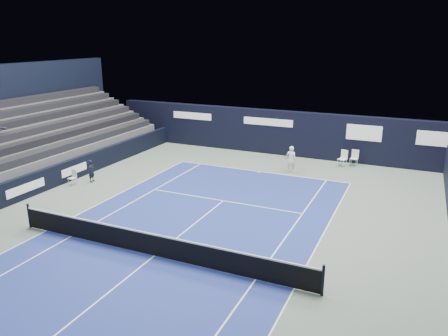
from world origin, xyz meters
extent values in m
plane|color=#57685C|center=(0.00, 2.00, 0.00)|extent=(48.00, 48.00, 0.00)
cube|color=navy|center=(0.00, 0.00, 0.00)|extent=(10.97, 23.77, 0.01)
cube|color=white|center=(4.44, 15.08, 0.50)|extent=(0.61, 0.60, 0.05)
cube|color=white|center=(4.52, 15.28, 0.79)|extent=(0.45, 0.21, 0.57)
cylinder|color=white|center=(4.70, 15.18, 0.25)|extent=(0.03, 0.03, 0.50)
cylinder|color=white|center=(4.33, 15.33, 0.25)|extent=(0.03, 0.03, 0.50)
cylinder|color=white|center=(4.56, 14.82, 0.25)|extent=(0.03, 0.03, 0.50)
cylinder|color=white|center=(4.18, 14.98, 0.25)|extent=(0.03, 0.03, 0.50)
cube|color=white|center=(4.53, 15.30, 0.88)|extent=(0.39, 0.23, 0.36)
cube|color=silver|center=(5.10, 15.59, 0.48)|extent=(0.51, 0.49, 0.04)
cube|color=silver|center=(5.13, 15.80, 0.77)|extent=(0.46, 0.09, 0.55)
cylinder|color=silver|center=(5.32, 15.75, 0.24)|extent=(0.03, 0.03, 0.48)
cylinder|color=silver|center=(4.93, 15.80, 0.24)|extent=(0.03, 0.03, 0.48)
cylinder|color=silver|center=(5.27, 15.38, 0.24)|extent=(0.03, 0.03, 0.48)
cylinder|color=silver|center=(4.88, 15.43, 0.24)|extent=(0.03, 0.03, 0.48)
cube|color=silver|center=(-8.76, 5.17, 0.40)|extent=(0.43, 0.41, 0.04)
cube|color=silver|center=(-8.74, 5.34, 0.64)|extent=(0.38, 0.08, 0.46)
cylinder|color=silver|center=(-8.58, 5.30, 0.20)|extent=(0.02, 0.02, 0.40)
cylinder|color=silver|center=(-8.91, 5.35, 0.20)|extent=(0.02, 0.02, 0.40)
cylinder|color=silver|center=(-8.62, 5.00, 0.20)|extent=(0.02, 0.02, 0.40)
cylinder|color=silver|center=(-8.95, 5.04, 0.20)|extent=(0.02, 0.02, 0.40)
imported|color=black|center=(-8.15, 6.09, 0.65)|extent=(0.38, 0.52, 1.30)
cube|color=white|center=(0.00, 11.88, 0.01)|extent=(10.97, 0.06, 0.00)
cube|color=white|center=(5.49, 0.00, 0.01)|extent=(0.06, 23.77, 0.00)
cube|color=white|center=(-5.49, 0.00, 0.01)|extent=(0.06, 23.77, 0.00)
cube|color=white|center=(4.12, 0.00, 0.01)|extent=(0.06, 23.77, 0.00)
cube|color=white|center=(-4.12, 0.00, 0.01)|extent=(0.06, 23.77, 0.00)
cube|color=white|center=(0.00, 6.40, 0.01)|extent=(8.23, 0.06, 0.00)
cube|color=white|center=(0.00, 0.00, 0.01)|extent=(0.06, 12.80, 0.00)
cube|color=white|center=(0.00, 11.73, 0.01)|extent=(0.06, 0.30, 0.00)
cylinder|color=black|center=(6.40, 0.00, 0.55)|extent=(0.10, 0.10, 1.10)
cylinder|color=black|center=(-6.40, 0.00, 0.55)|extent=(0.10, 0.10, 1.10)
cube|color=black|center=(0.00, 0.00, 0.46)|extent=(12.80, 0.03, 0.86)
cube|color=white|center=(0.00, 0.00, 0.91)|extent=(12.80, 0.05, 0.06)
cube|color=black|center=(0.00, 16.50, 1.55)|extent=(26.00, 0.60, 3.10)
cube|color=silver|center=(-7.00, 16.18, 2.30)|extent=(3.20, 0.02, 0.50)
cube|color=silver|center=(-1.00, 16.18, 2.30)|extent=(3.60, 0.02, 0.50)
cube|color=silver|center=(5.50, 16.18, 2.10)|extent=(2.20, 0.02, 1.00)
cube|color=silver|center=(9.50, 16.18, 2.10)|extent=(1.80, 0.02, 0.90)
cube|color=black|center=(-9.50, 6.00, 0.60)|extent=(0.30, 22.00, 1.20)
cube|color=silver|center=(-9.33, 2.50, 0.60)|extent=(0.02, 2.40, 0.45)
cube|color=silver|center=(-9.33, 6.00, 0.60)|extent=(0.02, 2.00, 0.45)
cube|color=#4D4D50|center=(-10.10, 7.00, 0.82)|extent=(0.90, 16.00, 1.65)
cube|color=#454547|center=(-11.00, 7.00, 1.05)|extent=(0.90, 16.00, 2.10)
cube|color=#49494B|center=(-11.90, 7.00, 1.27)|extent=(0.90, 16.00, 2.55)
cube|color=#4C4C4E|center=(-12.80, 7.00, 1.50)|extent=(0.90, 16.00, 3.00)
cube|color=#4A4A4C|center=(-13.70, 7.00, 1.73)|extent=(0.90, 16.00, 3.45)
cube|color=#4C4C4F|center=(-14.60, 7.00, 1.95)|extent=(0.90, 16.00, 3.90)
cube|color=black|center=(-10.10, 7.00, 1.85)|extent=(0.63, 15.20, 0.40)
cube|color=black|center=(-11.00, 7.00, 2.30)|extent=(0.63, 15.20, 0.40)
cube|color=black|center=(-11.90, 7.00, 2.75)|extent=(0.63, 15.20, 0.40)
cube|color=black|center=(-12.80, 7.00, 3.20)|extent=(0.63, 15.20, 0.40)
cube|color=black|center=(-13.70, 7.00, 3.65)|extent=(0.63, 15.20, 0.40)
cube|color=black|center=(-14.60, 7.00, 4.10)|extent=(0.63, 15.20, 0.40)
cube|color=black|center=(-15.35, 7.00, 3.20)|extent=(0.60, 18.00, 6.40)
imported|color=white|center=(1.76, 12.58, 0.83)|extent=(0.64, 0.46, 1.66)
cylinder|color=black|center=(1.61, 12.28, 1.05)|extent=(0.03, 0.29, 0.13)
torus|color=black|center=(1.61, 12.03, 1.15)|extent=(0.30, 0.13, 0.29)
camera|label=1|loc=(8.57, -12.54, 8.04)|focal=35.00mm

